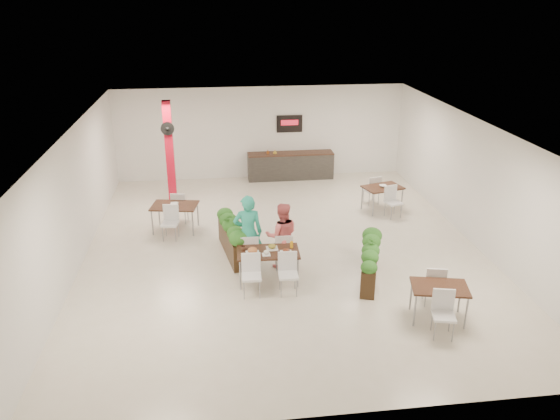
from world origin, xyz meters
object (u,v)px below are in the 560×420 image
Objects in this scene: planter_left at (232,235)px; side_table_b at (383,191)px; side_table_c at (439,292)px; planter_right at (370,259)px; red_column at (170,152)px; service_counter at (290,165)px; main_table at (268,256)px; side_table_a at (175,209)px; diner_woman at (282,236)px; diner_man at (248,233)px.

planter_left is 1.25× the size of side_table_b.
planter_right is at bearing 129.70° from side_table_c.
side_table_c is (-0.65, -5.91, -0.01)m from side_table_b.
red_column reaches higher than side_table_b.
service_counter is 1.43× the size of planter_left.
red_column reaches higher than side_table_c.
red_column is 6.00m from main_table.
planter_right is 1.14× the size of side_table_c.
planter_right is 1.14× the size of side_table_b.
planter_left is 2.26m from side_table_a.
red_column is at bearing -56.80° from diner_woman.
red_column is 4.56m from service_counter.
side_table_b is (2.31, -3.34, 0.13)m from service_counter.
diner_woman reaches higher than planter_right.
main_table is 2.34m from planter_right.
side_table_a is at bearing -41.35° from diner_woman.
planter_right reaches higher than side_table_b.
main_table is 0.89× the size of diner_man.
planter_right is at bearing -49.66° from red_column.
red_column is at bearing 150.66° from side_table_b.
main_table is 0.87× the size of planter_right.
side_table_b is at bearing 69.33° from planter_right.
main_table is 5.52m from side_table_b.
red_column is 1.67× the size of planter_right.
side_table_a is at bearing 170.76° from side_table_b.
side_table_b is (4.27, 3.26, -0.31)m from diner_man.
diner_woman is at bearing -35.24° from planter_left.
diner_man is at bearing -158.80° from side_table_b.
side_table_c is at bearing -52.56° from red_column.
diner_man is 1.14× the size of diner_woman.
service_counter is 1.80× the size of side_table_a.
diner_woman is 0.98× the size of side_table_b.
planter_left reaches higher than side_table_b.
side_table_a is at bearing 143.47° from planter_right.
main_table is 3.79m from side_table_c.
red_column is at bearing -64.45° from diner_man.
side_table_c is at bearing -63.25° from planter_right.
main_table is 0.80× the size of planter_left.
planter_left is at bearing -38.58° from side_table_a.
side_table_a and side_table_b have the same top height.
red_column reaches higher than side_table_a.
diner_man is at bearing 120.80° from main_table.
red_column is 2.45m from side_table_a.
service_counter is 6.71m from diner_woman.
service_counter reaches higher than planter_right.
diner_man is at bearing 156.81° from side_table_c.
planter_right is 2.00m from side_table_c.
service_counter is 1.60× the size of diner_man.
service_counter is at bearing 57.37° from side_table_a.
diner_woman reaches higher than side_table_c.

